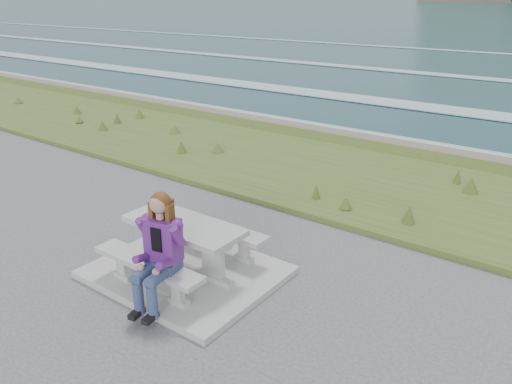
{
  "coord_description": "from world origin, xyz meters",
  "views": [
    {
      "loc": [
        4.61,
        -4.52,
        3.85
      ],
      "look_at": [
        0.39,
        1.2,
        1.02
      ],
      "focal_mm": 35.0,
      "sensor_mm": 36.0,
      "label": 1
    }
  ],
  "objects_px": {
    "bench_landward": "(148,268)",
    "seated_woman": "(157,267)",
    "picnic_table": "(184,233)",
    "bench_seaward": "(217,231)"
  },
  "relations": [
    {
      "from": "bench_landward",
      "to": "seated_woman",
      "type": "bearing_deg",
      "value": -22.38
    },
    {
      "from": "picnic_table",
      "to": "bench_landward",
      "type": "relative_size",
      "value": 1.0
    },
    {
      "from": "bench_seaward",
      "to": "bench_landward",
      "type": "bearing_deg",
      "value": -90.0
    },
    {
      "from": "picnic_table",
      "to": "bench_landward",
      "type": "distance_m",
      "value": 0.74
    },
    {
      "from": "bench_landward",
      "to": "bench_seaward",
      "type": "height_order",
      "value": "same"
    },
    {
      "from": "bench_landward",
      "to": "picnic_table",
      "type": "bearing_deg",
      "value": 90.0
    },
    {
      "from": "picnic_table",
      "to": "bench_seaward",
      "type": "bearing_deg",
      "value": 90.0
    },
    {
      "from": "seated_woman",
      "to": "bench_landward",
      "type": "bearing_deg",
      "value": 147.07
    },
    {
      "from": "picnic_table",
      "to": "seated_woman",
      "type": "relative_size",
      "value": 1.2
    },
    {
      "from": "bench_landward",
      "to": "seated_woman",
      "type": "xyz_separation_m",
      "value": [
        0.34,
        -0.14,
        0.2
      ]
    }
  ]
}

